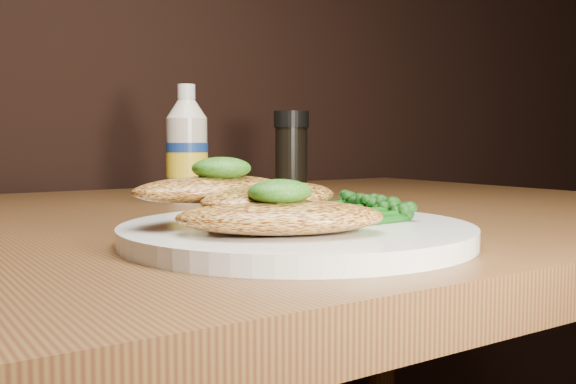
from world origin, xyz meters
TOP-DOWN VIEW (x-y plane):
  - plate at (-0.06, 0.82)m, footprint 0.28×0.28m
  - chicken_front at (-0.10, 0.79)m, footprint 0.17×0.14m
  - chicken_mid at (-0.07, 0.84)m, footprint 0.17×0.14m
  - chicken_back at (-0.11, 0.86)m, footprint 0.15×0.09m
  - pesto_front at (-0.10, 0.79)m, footprint 0.06×0.06m
  - pesto_back at (-0.11, 0.86)m, footprint 0.05×0.04m
  - broccolini_bundle at (-0.02, 0.83)m, footprint 0.16×0.14m
  - mayo_bottle at (0.01, 1.18)m, footprint 0.06×0.06m
  - pepper_grinder at (0.17, 1.17)m, footprint 0.06×0.06m

SIDE VIEW (x-z plane):
  - plate at x=-0.06m, z-range 0.75..0.76m
  - broccolini_bundle at x=-0.02m, z-range 0.76..0.79m
  - chicken_front at x=-0.10m, z-range 0.76..0.79m
  - chicken_mid at x=-0.07m, z-range 0.77..0.80m
  - chicken_back at x=-0.11m, z-range 0.78..0.80m
  - pesto_front at x=-0.10m, z-range 0.79..0.80m
  - pesto_back at x=-0.11m, z-range 0.80..0.82m
  - pepper_grinder at x=0.17m, z-range 0.75..0.87m
  - mayo_bottle at x=0.01m, z-range 0.75..0.90m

